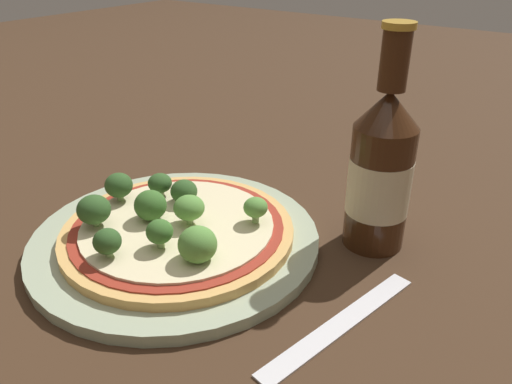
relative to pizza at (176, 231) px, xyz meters
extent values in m
plane|color=#3D2819|center=(-0.01, 0.00, -0.02)|extent=(3.00, 3.00, 0.00)
cylinder|color=#A3B293|center=(0.00, 0.00, -0.01)|extent=(0.29, 0.29, 0.01)
cylinder|color=tan|center=(0.00, 0.00, 0.00)|extent=(0.23, 0.23, 0.01)
cylinder|color=maroon|center=(0.00, 0.00, 0.00)|extent=(0.21, 0.21, 0.00)
cylinder|color=beige|center=(0.00, 0.00, 0.01)|extent=(0.19, 0.19, 0.00)
cylinder|color=#89A866|center=(0.06, -0.03, 0.01)|extent=(0.01, 0.01, 0.01)
ellipsoid|color=#568E3D|center=(0.06, -0.03, 0.02)|extent=(0.04, 0.04, 0.03)
cylinder|color=#89A866|center=(0.06, 0.05, 0.01)|extent=(0.01, 0.01, 0.01)
ellipsoid|color=#568E3D|center=(0.06, 0.05, 0.02)|extent=(0.02, 0.02, 0.02)
cylinder|color=#89A866|center=(-0.06, -0.05, 0.01)|extent=(0.01, 0.01, 0.01)
ellipsoid|color=#2D5123|center=(-0.06, -0.05, 0.03)|extent=(0.03, 0.03, 0.03)
cylinder|color=#89A866|center=(-0.03, -0.01, 0.01)|extent=(0.01, 0.01, 0.01)
ellipsoid|color=#386628|center=(-0.03, -0.01, 0.02)|extent=(0.03, 0.03, 0.03)
cylinder|color=#89A866|center=(0.01, 0.01, 0.01)|extent=(0.01, 0.01, 0.01)
ellipsoid|color=#568E3D|center=(0.01, 0.01, 0.03)|extent=(0.03, 0.03, 0.02)
cylinder|color=#89A866|center=(-0.06, 0.04, 0.01)|extent=(0.01, 0.01, 0.01)
ellipsoid|color=#2D5123|center=(-0.06, 0.04, 0.02)|extent=(0.03, 0.03, 0.02)
cylinder|color=#89A866|center=(-0.01, -0.07, 0.01)|extent=(0.01, 0.01, 0.01)
ellipsoid|color=#2D5123|center=(-0.01, -0.07, 0.02)|extent=(0.03, 0.03, 0.02)
cylinder|color=#89A866|center=(0.02, -0.04, 0.01)|extent=(0.01, 0.01, 0.01)
ellipsoid|color=#386628|center=(0.02, -0.04, 0.02)|extent=(0.02, 0.02, 0.02)
cylinder|color=#89A866|center=(-0.03, 0.04, 0.01)|extent=(0.01, 0.01, 0.01)
ellipsoid|color=#2D5123|center=(-0.03, 0.04, 0.02)|extent=(0.03, 0.03, 0.02)
cylinder|color=#89A866|center=(-0.08, 0.00, 0.01)|extent=(0.01, 0.01, 0.01)
ellipsoid|color=#2D5123|center=(-0.08, 0.00, 0.03)|extent=(0.03, 0.03, 0.03)
cylinder|color=#381E0F|center=(0.16, 0.12, 0.04)|extent=(0.06, 0.06, 0.13)
cylinder|color=#C6B793|center=(0.16, 0.12, 0.05)|extent=(0.06, 0.06, 0.06)
cone|color=#381E0F|center=(0.16, 0.12, 0.12)|extent=(0.06, 0.06, 0.03)
cylinder|color=#381E0F|center=(0.16, 0.12, 0.17)|extent=(0.03, 0.03, 0.05)
cylinder|color=#B7892D|center=(0.16, 0.12, 0.20)|extent=(0.03, 0.03, 0.01)
cube|color=silver|center=(0.19, -0.01, -0.02)|extent=(0.06, 0.18, 0.00)
camera|label=1|loc=(0.31, -0.30, 0.27)|focal=35.00mm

